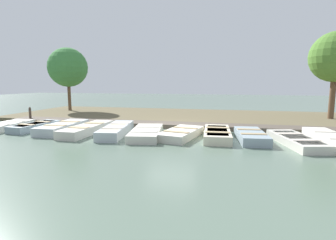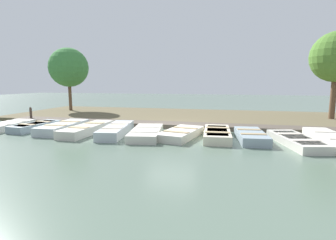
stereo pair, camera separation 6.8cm
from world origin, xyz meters
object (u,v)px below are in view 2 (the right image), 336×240
at_px(rowboat_2, 63,127).
at_px(rowboat_5, 146,133).
at_px(rowboat_3, 87,129).
at_px(rowboat_6, 181,133).
at_px(rowboat_9, 296,140).
at_px(mooring_post_near, 31,114).
at_px(rowboat_1, 36,126).
at_px(rowboat_10, 332,140).
at_px(rowboat_8, 251,136).
at_px(rowboat_0, 8,126).
at_px(rowboat_7, 217,134).
at_px(rowboat_4, 116,130).
at_px(park_tree_far_left, 69,68).

xyz_separation_m(rowboat_2, rowboat_5, (0.24, 4.38, -0.04)).
relative_size(rowboat_3, rowboat_6, 1.17).
xyz_separation_m(rowboat_9, mooring_post_near, (-2.70, -14.43, 0.29)).
distance_m(rowboat_1, rowboat_2, 1.65).
distance_m(rowboat_3, rowboat_10, 10.46).
xyz_separation_m(rowboat_8, rowboat_10, (0.13, 2.98, 0.02)).
xyz_separation_m(rowboat_1, rowboat_10, (0.19, 13.50, 0.03)).
height_order(rowboat_0, rowboat_3, rowboat_3).
distance_m(rowboat_7, rowboat_10, 4.38).
relative_size(rowboat_0, rowboat_9, 0.85).
xyz_separation_m(rowboat_4, rowboat_6, (-0.04, 3.05, -0.04)).
bearing_deg(rowboat_5, rowboat_0, -100.87).
xyz_separation_m(rowboat_8, park_tree_far_left, (-7.13, -13.18, 3.34)).
relative_size(rowboat_0, rowboat_7, 0.94).
relative_size(rowboat_3, rowboat_4, 0.99).
bearing_deg(rowboat_6, rowboat_4, -77.33).
bearing_deg(rowboat_4, rowboat_6, 81.39).
height_order(rowboat_0, rowboat_4, rowboat_4).
bearing_deg(mooring_post_near, rowboat_4, 69.94).
bearing_deg(rowboat_10, rowboat_2, -95.12).
xyz_separation_m(rowboat_0, rowboat_2, (-0.09, 3.22, 0.04)).
height_order(rowboat_8, mooring_post_near, mooring_post_near).
height_order(rowboat_1, rowboat_5, rowboat_1).
relative_size(rowboat_1, park_tree_far_left, 0.54).
bearing_deg(rowboat_9, mooring_post_near, -114.06).
distance_m(rowboat_1, rowboat_4, 4.53).
height_order(rowboat_3, mooring_post_near, mooring_post_near).
distance_m(rowboat_2, rowboat_4, 2.88).
xyz_separation_m(rowboat_0, rowboat_5, (0.15, 7.60, 0.00)).
bearing_deg(rowboat_3, rowboat_0, -89.05).
relative_size(rowboat_3, mooring_post_near, 3.91).
bearing_deg(rowboat_6, rowboat_7, 108.22).
bearing_deg(rowboat_4, mooring_post_near, -119.48).
relative_size(rowboat_8, rowboat_9, 0.83).
distance_m(rowboat_9, mooring_post_near, 14.68).
bearing_deg(rowboat_7, rowboat_1, -93.37).
bearing_deg(rowboat_9, park_tree_far_left, -130.22).
xyz_separation_m(rowboat_2, rowboat_10, (0.12, 11.85, -0.01)).
bearing_deg(rowboat_7, rowboat_2, -92.82).
height_order(rowboat_6, rowboat_8, rowboat_8).
height_order(rowboat_0, rowboat_8, rowboat_8).
xyz_separation_m(rowboat_5, rowboat_6, (-0.17, 1.54, 0.00)).
bearing_deg(park_tree_far_left, rowboat_0, 8.55).
bearing_deg(rowboat_3, rowboat_10, 91.63).
bearing_deg(rowboat_3, rowboat_9, 90.21).
distance_m(rowboat_10, mooring_post_near, 15.93).
xyz_separation_m(rowboat_5, rowboat_9, (0.11, 6.17, -0.01)).
bearing_deg(rowboat_3, mooring_post_near, -113.76).
distance_m(rowboat_1, rowboat_9, 12.21).
bearing_deg(rowboat_9, rowboat_8, -115.64).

